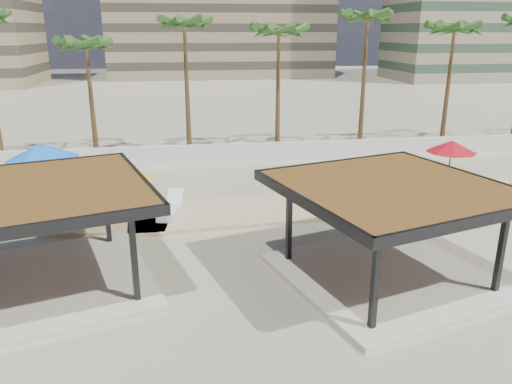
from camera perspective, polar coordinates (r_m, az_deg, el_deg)
The scene contains 17 objects.
ground at distance 17.06m, azimuth 4.21°, elevation -10.08°, with size 200.00×200.00×0.00m, color tan.
promenade at distance 24.32m, azimuth 4.89°, elevation -1.15°, with size 44.45×7.97×0.24m.
boundary_wall at distance 31.73m, azimuth -2.07°, elevation 4.50°, with size 56.00×0.30×1.20m, color silver.
pavilion_central at distance 16.90m, azimuth 14.97°, elevation -3.45°, with size 8.27×8.27×3.37m.
pavilion_west at distance 17.24m, azimuth -23.59°, elevation -3.84°, with size 8.44×8.44×3.44m.
umbrella_a at distance 24.99m, azimuth -23.71°, elevation 3.99°, with size 3.90×3.90×2.83m.
umbrella_b at distance 21.86m, azimuth -15.01°, elevation 2.03°, with size 2.99×2.99×2.39m.
umbrella_c at distance 28.28m, azimuth 21.46°, elevation 4.85°, with size 3.41×3.41×2.32m.
umbrella_f at distance 25.28m, azimuth -22.92°, elevation 4.18°, with size 3.64×3.64×2.80m.
lounger_a at distance 22.60m, azimuth -9.66°, elevation -1.98°, with size 1.27×2.41×0.87m.
lounger_b at distance 26.75m, azimuth 27.04°, elevation -0.64°, with size 0.87×2.10×0.77m.
lounger_c at distance 25.25m, azimuth 19.85°, elevation -0.69°, with size 1.38×2.35×0.85m.
palm_c at distance 33.24m, azimuth -18.84°, elevation 15.26°, with size 3.00×3.00×8.04m.
palm_d at distance 33.56m, azimuth -8.18°, elevation 18.00°, with size 3.00×3.00×9.27m.
palm_e at distance 33.68m, azimuth 2.61°, elevation 17.42°, with size 3.00×3.00×8.80m.
palm_f at distance 35.51m, azimuth 12.63°, elevation 18.36°, with size 3.00×3.00×9.66m.
palm_g at distance 37.68m, azimuth 21.70°, elevation 16.49°, with size 3.00×3.00×8.94m.
Camera 1 is at (-3.45, -14.65, 8.03)m, focal length 35.00 mm.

